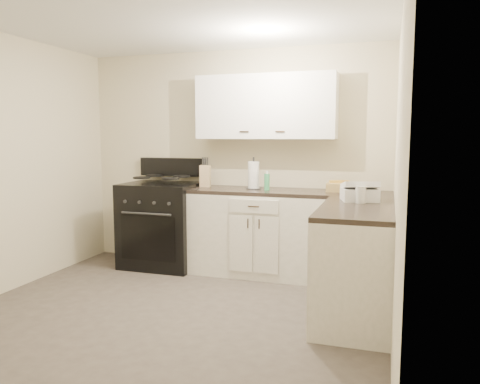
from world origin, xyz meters
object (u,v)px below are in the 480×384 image
(stove, at_px, (163,227))
(countertop_grill, at_px, (359,195))
(knife_block, at_px, (205,176))
(wicker_basket, at_px, (340,187))
(paper_towel, at_px, (254,175))

(stove, xyz_separation_m, countertop_grill, (2.26, -0.56, 0.54))
(knife_block, height_order, countertop_grill, knife_block)
(stove, distance_m, knife_block, 0.79)
(wicker_basket, bearing_deg, knife_block, 179.57)
(knife_block, relative_size, countertop_grill, 0.81)
(paper_towel, relative_size, wicker_basket, 1.13)
(knife_block, distance_m, paper_towel, 0.59)
(stove, xyz_separation_m, wicker_basket, (2.02, 0.09, 0.52))
(wicker_basket, bearing_deg, countertop_grill, -69.73)
(paper_towel, bearing_deg, wicker_basket, 1.76)
(stove, bearing_deg, paper_towel, 3.37)
(countertop_grill, bearing_deg, paper_towel, 137.58)
(stove, bearing_deg, wicker_basket, 2.62)
(wicker_basket, bearing_deg, paper_towel, -178.24)
(stove, relative_size, knife_block, 4.16)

